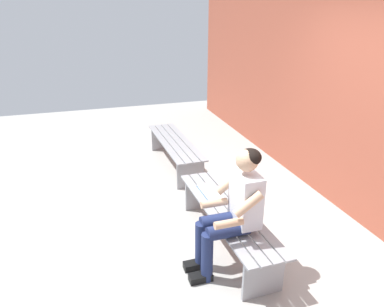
{
  "coord_description": "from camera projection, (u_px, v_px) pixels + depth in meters",
  "views": [
    {
      "loc": [
        -2.92,
        1.3,
        2.37
      ],
      "look_at": [
        0.75,
        0.15,
        0.78
      ],
      "focal_mm": 33.15,
      "sensor_mm": 36.0,
      "label": 1
    }
  ],
  "objects": [
    {
      "name": "ground_plane",
      "position": [
        121.0,
        210.0,
        4.51
      ],
      "size": [
        10.0,
        7.0,
        0.04
      ],
      "primitive_type": "cube",
      "color": "#9E9E99"
    },
    {
      "name": "brick_wall",
      "position": [
        353.0,
        86.0,
        4.2
      ],
      "size": [
        9.5,
        0.24,
        3.01
      ],
      "primitive_type": "cube",
      "color": "#9E4C38",
      "rests_on": "ground"
    },
    {
      "name": "bench_near",
      "position": [
        227.0,
        217.0,
        3.71
      ],
      "size": [
        1.82,
        0.49,
        0.43
      ],
      "rotation": [
        0.0,
        0.0,
        0.03
      ],
      "color": "gray",
      "rests_on": "ground"
    },
    {
      "name": "bench_far",
      "position": [
        175.0,
        147.0,
        5.59
      ],
      "size": [
        1.79,
        0.49,
        0.43
      ],
      "rotation": [
        0.0,
        0.0,
        0.03
      ],
      "color": "gray",
      "rests_on": "ground"
    },
    {
      "name": "person_seated",
      "position": [
        233.0,
        208.0,
        3.24
      ],
      "size": [
        0.5,
        0.69,
        1.24
      ],
      "color": "silver",
      "rests_on": "ground"
    },
    {
      "name": "apple",
      "position": [
        234.0,
        201.0,
        3.76
      ],
      "size": [
        0.08,
        0.08,
        0.08
      ],
      "primitive_type": "sphere",
      "color": "gold",
      "rests_on": "bench_near"
    },
    {
      "name": "book_open",
      "position": [
        209.0,
        192.0,
        3.99
      ],
      "size": [
        0.42,
        0.17,
        0.02
      ],
      "rotation": [
        0.0,
        0.0,
        0.03
      ],
      "color": "white",
      "rests_on": "bench_near"
    }
  ]
}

